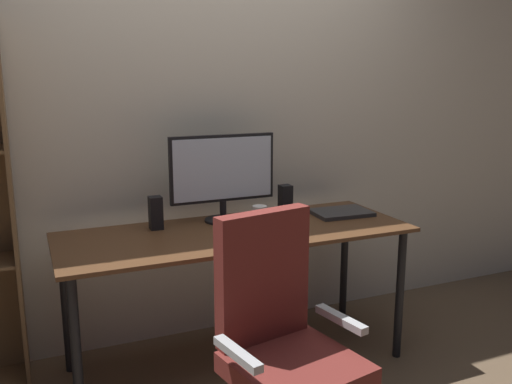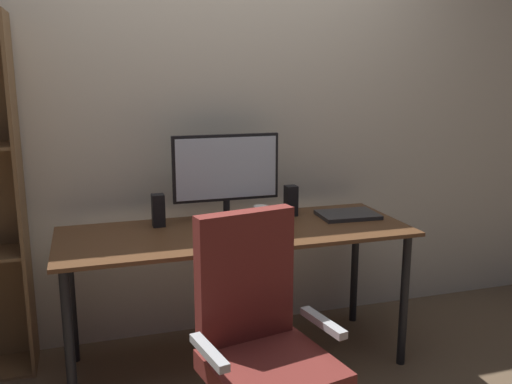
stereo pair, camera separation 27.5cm
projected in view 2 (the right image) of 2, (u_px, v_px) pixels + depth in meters
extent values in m
plane|color=brown|center=(237.00, 362.00, 2.95)|extent=(12.00, 12.00, 0.00)
cube|color=beige|center=(212.00, 113.00, 3.15)|extent=(6.40, 0.10, 2.60)
cube|color=#56351E|center=(236.00, 232.00, 2.80)|extent=(1.78, 0.67, 0.02)
cylinder|color=black|center=(69.00, 347.00, 2.37)|extent=(0.04, 0.04, 0.72)
cylinder|color=black|center=(404.00, 300.00, 2.86)|extent=(0.04, 0.04, 0.72)
cylinder|color=black|center=(71.00, 298.00, 2.89)|extent=(0.04, 0.04, 0.72)
cylinder|color=black|center=(355.00, 266.00, 3.37)|extent=(0.04, 0.04, 0.72)
cylinder|color=black|center=(227.00, 219.00, 2.98)|extent=(0.20, 0.20, 0.01)
cylinder|color=black|center=(227.00, 209.00, 2.96)|extent=(0.04, 0.04, 0.10)
cube|color=black|center=(226.00, 168.00, 2.91)|extent=(0.58, 0.03, 0.36)
cube|color=silver|center=(227.00, 168.00, 2.90)|extent=(0.55, 0.01, 0.33)
cube|color=silver|center=(244.00, 237.00, 2.64)|extent=(0.29, 0.11, 0.02)
cube|color=black|center=(281.00, 231.00, 2.71)|extent=(0.08, 0.11, 0.03)
cylinder|color=white|center=(261.00, 216.00, 2.84)|extent=(0.08, 0.08, 0.11)
cube|color=white|center=(269.00, 215.00, 2.86)|extent=(0.02, 0.01, 0.06)
cube|color=#2D2D30|center=(348.00, 215.00, 3.04)|extent=(0.33, 0.25, 0.02)
cube|color=black|center=(158.00, 210.00, 2.84)|extent=(0.06, 0.07, 0.17)
cube|color=black|center=(291.00, 201.00, 3.06)|extent=(0.06, 0.07, 0.17)
cube|color=maroon|center=(272.00, 371.00, 2.01)|extent=(0.52, 0.52, 0.08)
cube|color=maroon|center=(245.00, 276.00, 2.13)|extent=(0.41, 0.15, 0.52)
cube|color=#B7BABC|center=(209.00, 352.00, 1.89)|extent=(0.09, 0.26, 0.03)
cube|color=#B7BABC|center=(323.00, 323.00, 2.11)|extent=(0.09, 0.26, 0.03)
cube|color=brown|center=(21.00, 199.00, 2.73)|extent=(0.02, 0.28, 1.81)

